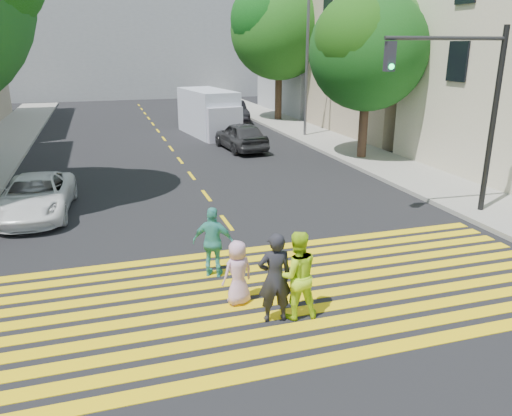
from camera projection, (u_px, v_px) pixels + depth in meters
name	position (u px, v px, depth m)	size (l,w,h in m)	color
ground	(302.00, 324.00, 9.53)	(120.00, 120.00, 0.00)	black
sidewalk_left	(4.00, 142.00, 27.12)	(3.00, 40.00, 0.15)	gray
sidewalk_right	(346.00, 148.00, 25.52)	(3.00, 60.00, 0.15)	gray
crosswalk	(280.00, 293.00, 10.68)	(13.40, 5.30, 0.01)	yellow
lane_line	(161.00, 134.00, 29.98)	(0.12, 34.40, 0.01)	yellow
building_right_tan	(419.00, 47.00, 29.45)	(10.00, 10.00, 10.00)	tan
building_right_grey	(337.00, 47.00, 39.45)	(10.00, 10.00, 10.00)	gray
backdrop_block	(128.00, 37.00, 51.31)	(30.00, 8.00, 12.00)	gray
tree_right_near	(369.00, 44.00, 21.80)	(6.69, 6.61, 7.61)	#462B1B
tree_right_far	(280.00, 25.00, 33.60)	(7.78, 7.45, 9.55)	black
pedestrian_man	(275.00, 278.00, 9.40)	(0.65, 0.43, 1.80)	black
pedestrian_woman	(296.00, 275.00, 9.54)	(0.86, 0.67, 1.77)	#BEEF1D
pedestrian_child	(238.00, 273.00, 10.10)	(0.67, 0.43, 1.36)	#D29FC0
pedestrian_extra	(214.00, 242.00, 11.29)	(0.97, 0.40, 1.65)	teal
white_sedan	(36.00, 196.00, 15.49)	(2.04, 4.42, 1.23)	white
dark_car_near	(241.00, 136.00, 25.30)	(1.70, 4.22, 1.44)	#282729
silver_car	(195.00, 107.00, 37.52)	(1.93, 4.74, 1.38)	#969696
dark_car_parked	(234.00, 112.00, 34.74)	(1.52, 4.35, 1.43)	black
white_van	(210.00, 114.00, 29.38)	(2.82, 5.82, 2.64)	silver
traffic_signal	(466.00, 97.00, 14.41)	(3.85, 0.40, 5.64)	black
street_lamp	(304.00, 44.00, 27.40)	(2.03, 0.23, 8.98)	#5A5A5F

